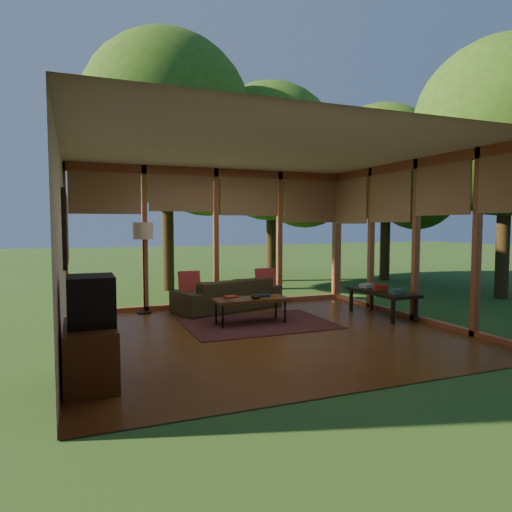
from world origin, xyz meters
name	(u,v)px	position (x,y,z in m)	size (l,w,h in m)	color
floor	(265,334)	(0.00, 0.00, 0.00)	(5.50, 5.50, 0.00)	brown
ceiling	(266,149)	(0.00, 0.00, 2.70)	(5.50, 5.50, 0.00)	silver
wall_left	(61,246)	(-2.75, 0.00, 1.35)	(0.04, 5.00, 2.70)	silver
wall_front	(368,252)	(0.00, -2.50, 1.35)	(5.50, 0.04, 2.70)	silver
window_wall_back	(216,238)	(0.00, 2.50, 1.35)	(5.50, 0.12, 2.70)	#A35832
window_wall_right	(416,240)	(2.75, 0.00, 1.35)	(0.12, 5.00, 2.70)	#A35832
exterior_lawn	(378,268)	(8.00, 8.00, -0.01)	(40.00, 40.00, 0.00)	#325A22
tree_nw	(166,120)	(-0.46, 5.10, 4.14)	(4.13, 4.13, 6.21)	#3B2B15
tree_ne	(270,153)	(2.66, 5.94, 3.65)	(3.89, 3.89, 5.61)	#3B2B15
tree_se	(503,128)	(6.02, 1.14, 3.68)	(3.78, 3.78, 5.58)	#3B2B15
tree_far	(382,163)	(5.66, 4.81, 3.35)	(3.36, 3.36, 5.05)	#3B2B15
rug	(258,323)	(0.15, 0.66, 0.01)	(2.34, 1.66, 0.01)	maroon
sofa	(228,294)	(0.08, 2.00, 0.30)	(2.05, 0.80, 0.60)	#3C341E
pillow_left	(189,282)	(-0.67, 1.95, 0.57)	(0.38, 0.13, 0.38)	maroon
pillow_right	(265,279)	(0.83, 1.95, 0.57)	(0.38, 0.13, 0.38)	maroon
ct_book_lower	(231,299)	(-0.31, 0.65, 0.44)	(0.18, 0.14, 0.03)	#B6AEA5
ct_book_upper	(231,297)	(-0.31, 0.65, 0.47)	(0.20, 0.15, 0.03)	maroon
ct_book_side	(263,295)	(0.29, 0.78, 0.44)	(0.22, 0.17, 0.03)	black
ct_bowl	(256,297)	(0.09, 0.60, 0.46)	(0.16, 0.16, 0.07)	black
media_cabinet	(90,354)	(-2.47, -1.26, 0.30)	(0.50, 1.00, 0.60)	#5B3418
television	(91,300)	(-2.45, -1.26, 0.85)	(0.45, 0.55, 0.50)	black
console_book_a	(397,291)	(2.40, 0.03, 0.49)	(0.22, 0.16, 0.08)	#355D54
console_book_b	(380,287)	(2.40, 0.48, 0.51)	(0.23, 0.17, 0.10)	maroon
console_book_c	(367,286)	(2.40, 0.88, 0.49)	(0.24, 0.17, 0.07)	#B6AEA5
floor_lamp	(143,236)	(-1.44, 2.24, 1.41)	(0.36, 0.36, 1.65)	black
coffee_table	(251,300)	(0.04, 0.70, 0.39)	(1.20, 0.50, 0.43)	#5B3418
side_console	(382,293)	(2.40, 0.43, 0.41)	(0.60, 1.40, 0.46)	black
wall_painting	(65,229)	(-2.71, 1.40, 1.55)	(0.06, 1.35, 1.15)	black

